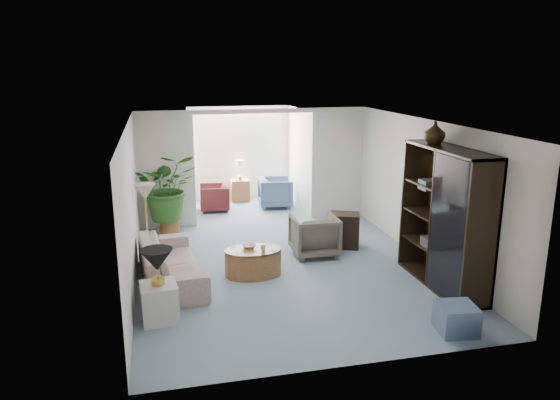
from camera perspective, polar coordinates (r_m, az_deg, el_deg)
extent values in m
plane|color=#8699B1|center=(9.06, 0.88, -7.68)|extent=(6.00, 6.00, 0.00)
plane|color=#8699B1|center=(12.87, -3.57, -0.98)|extent=(2.60, 2.60, 0.00)
cube|color=silver|center=(11.35, -12.22, 3.11)|extent=(1.20, 0.12, 2.50)
cube|color=silver|center=(12.02, 6.22, 3.97)|extent=(1.20, 0.12, 2.50)
cube|color=silver|center=(11.37, -2.81, 9.55)|extent=(2.60, 0.12, 0.10)
cube|color=white|center=(13.63, -4.44, 5.88)|extent=(2.20, 0.02, 1.50)
cube|color=white|center=(13.60, -4.42, 5.86)|extent=(2.20, 0.02, 1.50)
cube|color=#BAAF95|center=(9.38, 15.83, 3.37)|extent=(0.04, 0.50, 0.40)
imported|color=beige|center=(8.73, -11.71, -6.60)|extent=(1.07, 2.29, 0.65)
cube|color=beige|center=(7.50, -12.89, -10.74)|extent=(0.52, 0.52, 0.53)
cone|color=black|center=(7.27, -13.16, -6.34)|extent=(0.44, 0.44, 0.30)
cone|color=beige|center=(9.53, -14.39, 0.86)|extent=(0.36, 0.36, 0.28)
cylinder|color=olive|center=(8.84, -2.92, -6.71)|extent=(1.15, 1.15, 0.45)
imported|color=silver|center=(8.84, -3.38, -4.97)|extent=(0.28, 0.28, 0.06)
imported|color=beige|center=(8.68, -1.84, -5.21)|extent=(0.11, 0.11, 0.09)
imported|color=#676152|center=(9.71, 3.72, -3.82)|extent=(0.82, 0.84, 0.75)
cube|color=black|center=(10.21, 6.99, -3.25)|extent=(0.67, 0.61, 0.66)
cube|color=black|center=(8.56, 17.42, -1.91)|extent=(0.53, 1.98, 2.20)
imported|color=black|center=(8.74, 16.39, 7.02)|extent=(0.33, 0.33, 0.35)
cube|color=slate|center=(7.43, 18.52, -12.05)|extent=(0.54, 0.54, 0.38)
cylinder|color=brown|center=(11.15, -11.79, -2.85)|extent=(0.40, 0.40, 0.32)
imported|color=#2B5D20|center=(10.93, -12.01, 1.42)|extent=(1.24, 1.08, 1.38)
imported|color=slate|center=(12.97, -0.50, 0.83)|extent=(0.87, 0.85, 0.73)
imported|color=maroon|center=(12.75, -7.09, 0.26)|extent=(0.76, 0.74, 0.64)
cube|color=olive|center=(13.57, -4.29, 1.02)|extent=(0.49, 0.39, 0.56)
cube|color=black|center=(8.29, 18.55, -5.88)|extent=(0.30, 0.26, 0.16)
cube|color=#342E28|center=(8.08, 18.85, 0.26)|extent=(0.30, 0.26, 0.16)
cube|color=#4D4B48|center=(8.80, 15.92, 1.59)|extent=(0.30, 0.26, 0.16)
cube|color=#353330|center=(8.87, 16.14, -4.36)|extent=(0.30, 0.26, 0.16)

